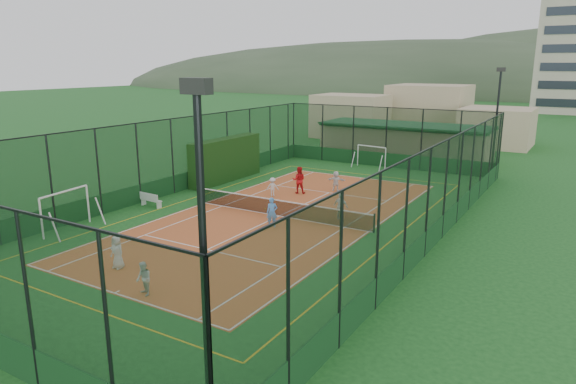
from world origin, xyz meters
name	(u,v)px	position (x,y,z in m)	size (l,w,h in m)	color
ground	(279,216)	(0.00, 0.00, 0.00)	(300.00, 300.00, 0.00)	#1A4D1D
court_slab	(279,216)	(0.00, 0.00, 0.01)	(11.17, 23.97, 0.01)	#B35627
tennis_net	(279,207)	(0.00, 0.00, 0.53)	(11.67, 0.12, 1.06)	black
perimeter_fence	(279,174)	(0.00, 0.00, 2.50)	(18.12, 34.12, 5.00)	black
floodlight_se	(205,287)	(8.60, -16.60, 4.12)	(0.60, 0.26, 8.25)	black
floodlight_ne	(496,125)	(8.60, 16.60, 4.12)	(0.60, 0.26, 8.25)	black
clubhouse	(405,141)	(0.00, 22.00, 1.57)	(15.20, 7.20, 3.15)	tan
distant_hills	(543,93)	(0.00, 150.00, 0.00)	(200.00, 60.00, 24.00)	#384C33
hedge_left	(226,160)	(-8.30, 5.86, 1.59)	(1.09, 7.26, 3.18)	black
white_bench	(151,200)	(-7.80, -2.29, 0.45)	(1.59, 0.44, 0.90)	white
futsal_goal_near	(66,211)	(-8.19, -7.88, 1.04)	(0.94, 3.23, 2.08)	white
futsal_goal_far	(371,157)	(-0.91, 16.14, 0.90)	(2.78, 0.81, 1.79)	white
child_near_left	(117,252)	(-1.83, -10.08, 0.73)	(0.71, 0.46, 1.45)	silver
child_near_mid	(272,212)	(0.73, -1.88, 0.81)	(0.58, 0.38, 1.60)	#4D93DC
child_near_right	(144,279)	(1.12, -11.41, 0.67)	(0.64, 0.50, 1.31)	silver
child_far_left	(273,187)	(-2.80, 3.68, 0.63)	(0.81, 0.46, 1.25)	silver
child_far_right	(341,206)	(3.31, 1.20, 0.78)	(0.90, 0.37, 1.53)	white
child_far_back	(336,181)	(0.13, 7.17, 0.70)	(1.27, 0.41, 1.37)	white
coach	(299,180)	(-1.70, 5.25, 0.92)	(0.88, 0.69, 1.82)	red
tennis_balls	(268,209)	(-1.35, 0.88, 0.04)	(0.47, 0.43, 0.07)	#CCE033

